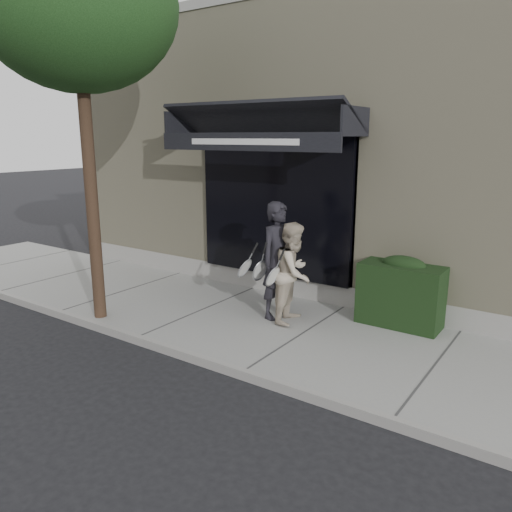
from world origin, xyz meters
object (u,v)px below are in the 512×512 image
Objects in this scene: hedge at (402,292)px; pedestrian_front at (279,261)px; pedestrian_back at (294,273)px; street_tree at (77,5)px.

hedge is 0.66× the size of pedestrian_front.
pedestrian_front is at bearing 176.39° from pedestrian_back.
hedge is at bearing 30.67° from street_tree.
pedestrian_front is (-1.81, -0.85, 0.44)m from hedge.
street_tree reaches higher than hedge.
hedge is 2.04m from pedestrian_front.
pedestrian_back is (-1.51, -0.87, 0.29)m from hedge.
street_tree is 4.92m from pedestrian_front.
pedestrian_front is at bearing -154.85° from hedge.
pedestrian_front is at bearing 34.32° from street_tree.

